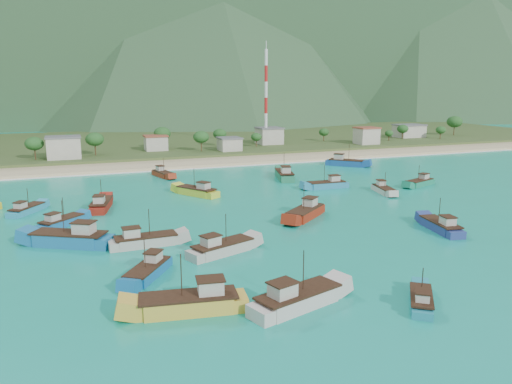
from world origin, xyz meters
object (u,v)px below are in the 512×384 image
object	(u,v)px
boat_3	(145,241)
boat_11	(191,304)
boat_22	(163,174)
boat_28	(305,213)
boat_0	(346,163)
boat_18	(441,227)
boat_15	(27,210)
boat_25	(197,192)
boat_20	(101,205)
boat_9	(420,183)
boat_23	(148,272)
boat_13	(383,190)
boat_10	(61,223)
boat_12	(297,300)
boat_14	(284,175)
boat_2	(421,302)
radio_tower	(266,98)
boat_8	(327,185)
boat_19	(71,239)

from	to	relation	value
boat_3	boat_11	distance (m)	25.42
boat_22	boat_28	xyz separation A→B (m)	(17.39, -53.29, 0.23)
boat_0	boat_18	xyz separation A→B (m)	(-21.79, -68.34, -0.18)
boat_15	boat_28	world-z (taller)	boat_28
boat_11	boat_25	xyz separation A→B (m)	(15.57, 58.51, -0.12)
boat_20	boat_25	distance (m)	22.24
boat_9	boat_28	bearing A→B (deg)	93.01
boat_23	boat_28	world-z (taller)	boat_28
boat_13	boat_25	xyz separation A→B (m)	(-41.71, 12.79, 0.21)
boat_13	boat_23	distance (m)	68.74
boat_10	boat_11	size ratio (longest dim) A/B	0.69
boat_13	boat_23	xyz separation A→B (m)	(-60.08, -33.40, 0.05)
boat_12	boat_18	size ratio (longest dim) A/B	1.16
boat_3	boat_9	distance (m)	76.05
boat_13	boat_25	distance (m)	43.63
boat_3	boat_25	world-z (taller)	boat_25
boat_14	boat_15	bearing A→B (deg)	-150.55
boat_2	boat_23	xyz separation A→B (m)	(-27.91, 20.10, 0.18)
boat_13	boat_22	distance (m)	59.60
boat_14	radio_tower	bearing A→B (deg)	87.72
boat_8	boat_25	xyz separation A→B (m)	(-31.89, 3.33, 0.07)
boat_13	boat_28	size ratio (longest dim) A/B	0.85
radio_tower	boat_9	bearing A→B (deg)	-84.71
boat_2	boat_3	bearing A→B (deg)	165.23
boat_11	boat_25	bearing A→B (deg)	-6.04
boat_15	boat_18	bearing A→B (deg)	3.34
boat_0	boat_12	world-z (taller)	boat_0
boat_15	boat_10	bearing A→B (deg)	-29.80
radio_tower	boat_19	bearing A→B (deg)	-125.77
boat_14	boat_12	bearing A→B (deg)	-97.69
boat_2	boat_18	xyz separation A→B (m)	(22.93, 23.35, 0.25)
boat_12	boat_18	xyz separation A→B (m)	(36.53, 18.80, -0.17)
boat_14	boat_28	bearing A→B (deg)	-93.04
radio_tower	boat_14	xyz separation A→B (m)	(-20.18, -63.60, -19.07)
boat_0	boat_14	size ratio (longest dim) A/B	0.86
boat_10	boat_8	bearing A→B (deg)	58.80
radio_tower	boat_28	distance (m)	109.04
boat_8	boat_23	distance (m)	66.06
boat_19	boat_22	world-z (taller)	boat_19
boat_0	boat_28	world-z (taller)	boat_0
boat_8	boat_28	bearing A→B (deg)	145.42
boat_20	radio_tower	bearing A→B (deg)	62.90
boat_8	boat_15	bearing A→B (deg)	92.75
boat_14	boat_3	bearing A→B (deg)	-119.07
boat_0	boat_20	size ratio (longest dim) A/B	0.98
boat_3	boat_10	world-z (taller)	boat_3
boat_15	boat_18	size ratio (longest dim) A/B	0.84
boat_15	boat_2	bearing A→B (deg)	-20.94
boat_18	boat_23	xyz separation A→B (m)	(-50.84, -3.25, -0.07)
boat_18	boat_19	distance (m)	61.84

